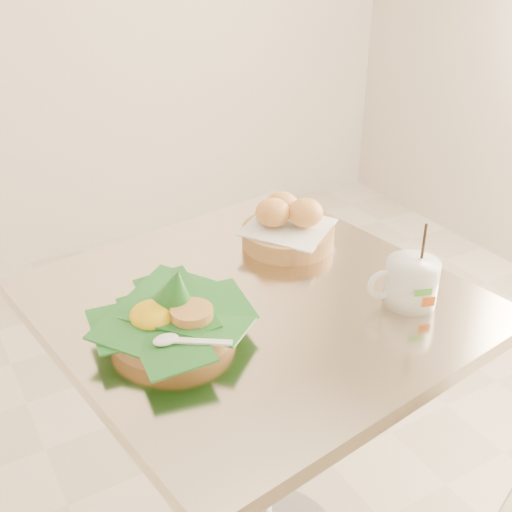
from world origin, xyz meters
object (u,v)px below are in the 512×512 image
bread_basket (287,226)px  rice_basket (172,315)px  cafe_table (256,392)px  coffee_mug (410,281)px

bread_basket → rice_basket: bearing=-152.9°
cafe_table → coffee_mug: 0.38m
rice_basket → coffee_mug: (0.40, -0.13, 0.01)m
coffee_mug → bread_basket: bearing=101.9°
bread_basket → cafe_table: bearing=-137.4°
rice_basket → coffee_mug: coffee_mug is taller
cafe_table → rice_basket: bearing=-172.8°
bread_basket → coffee_mug: coffee_mug is taller
bread_basket → coffee_mug: 0.31m
bread_basket → coffee_mug: (0.06, -0.30, 0.00)m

